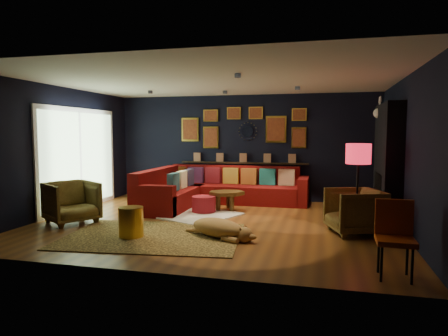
% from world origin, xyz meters
% --- Properties ---
extents(floor, '(6.50, 6.50, 0.00)m').
position_xyz_m(floor, '(0.00, 0.00, 0.00)').
color(floor, brown).
rests_on(floor, ground).
extents(room_walls, '(6.50, 6.50, 6.50)m').
position_xyz_m(room_walls, '(0.00, 0.00, 1.59)').
color(room_walls, black).
rests_on(room_walls, ground).
extents(sectional, '(3.41, 2.69, 0.86)m').
position_xyz_m(sectional, '(-0.61, 1.81, 0.32)').
color(sectional, maroon).
rests_on(sectional, ground).
extents(ledge, '(3.20, 0.12, 0.04)m').
position_xyz_m(ledge, '(0.00, 2.68, 0.92)').
color(ledge, black).
rests_on(ledge, room_walls).
extents(gallery_wall, '(3.15, 0.04, 1.02)m').
position_xyz_m(gallery_wall, '(-0.01, 2.72, 1.81)').
color(gallery_wall, gold).
rests_on(gallery_wall, room_walls).
extents(sunburst_mirror, '(0.47, 0.16, 0.47)m').
position_xyz_m(sunburst_mirror, '(0.10, 2.72, 1.70)').
color(sunburst_mirror, silver).
rests_on(sunburst_mirror, room_walls).
extents(fireplace, '(0.31, 1.60, 2.20)m').
position_xyz_m(fireplace, '(3.09, 0.90, 1.02)').
color(fireplace, black).
rests_on(fireplace, ground).
extents(deer_head, '(0.50, 0.28, 0.45)m').
position_xyz_m(deer_head, '(3.14, 1.40, 2.05)').
color(deer_head, white).
rests_on(deer_head, fireplace).
extents(sliding_door, '(0.06, 2.80, 2.20)m').
position_xyz_m(sliding_door, '(-3.22, 0.60, 1.10)').
color(sliding_door, white).
rests_on(sliding_door, ground).
extents(ceiling_spots, '(3.30, 2.50, 0.06)m').
position_xyz_m(ceiling_spots, '(-0.00, 0.80, 2.56)').
color(ceiling_spots, black).
rests_on(ceiling_spots, room_walls).
extents(shag_rug, '(2.37, 2.11, 0.03)m').
position_xyz_m(shag_rug, '(-0.79, 0.64, 0.01)').
color(shag_rug, white).
rests_on(shag_rug, ground).
extents(leopard_rug, '(2.99, 2.29, 0.02)m').
position_xyz_m(leopard_rug, '(-0.70, -1.19, 0.01)').
color(leopard_rug, tan).
rests_on(leopard_rug, ground).
extents(coffee_table, '(0.95, 0.84, 0.39)m').
position_xyz_m(coffee_table, '(-0.06, 1.17, 0.34)').
color(coffee_table, brown).
rests_on(coffee_table, shag_rug).
extents(pouf, '(0.49, 0.49, 0.32)m').
position_xyz_m(pouf, '(-0.46, 0.82, 0.19)').
color(pouf, maroon).
rests_on(pouf, shag_rug).
extents(armchair_left, '(1.10, 1.12, 0.85)m').
position_xyz_m(armchair_left, '(-2.55, -0.67, 0.43)').
color(armchair_left, '#A48134').
rests_on(armchair_left, ground).
extents(armchair_right, '(0.97, 1.00, 0.82)m').
position_xyz_m(armchair_right, '(2.45, -0.23, 0.41)').
color(armchair_right, '#A48134').
rests_on(armchair_right, ground).
extents(gold_stool, '(0.39, 0.39, 0.49)m').
position_xyz_m(gold_stool, '(-1.01, -1.34, 0.24)').
color(gold_stool, gold).
rests_on(gold_stool, ground).
extents(orange_chair, '(0.43, 0.43, 0.89)m').
position_xyz_m(orange_chair, '(2.75, -2.17, 0.52)').
color(orange_chair, black).
rests_on(orange_chair, ground).
extents(floor_lamp, '(0.41, 0.41, 1.49)m').
position_xyz_m(floor_lamp, '(2.50, -0.05, 1.24)').
color(floor_lamp, black).
rests_on(floor_lamp, ground).
extents(dog, '(1.45, 1.10, 0.41)m').
position_xyz_m(dog, '(0.33, -1.03, 0.22)').
color(dog, tan).
rests_on(dog, leopard_rug).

